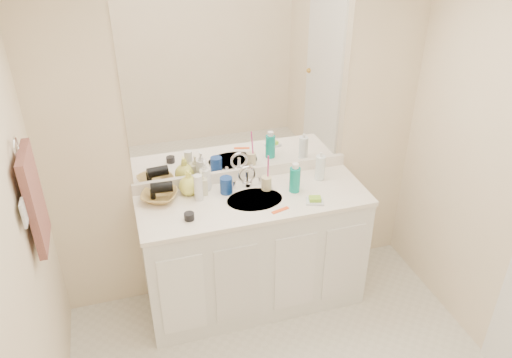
{
  "coord_description": "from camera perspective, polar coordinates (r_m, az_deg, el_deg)",
  "views": [
    {
      "loc": [
        -0.78,
        -1.62,
        2.62
      ],
      "look_at": [
        0.0,
        0.97,
        1.05
      ],
      "focal_mm": 35.0,
      "sensor_mm": 36.0,
      "label": 1
    }
  ],
  "objects": [
    {
      "name": "wall_left",
      "position": [
        2.22,
        -26.51,
        -13.75
      ],
      "size": [
        0.02,
        2.6,
        2.4
      ],
      "primitive_type": "cube",
      "color": "#F8E4C2",
      "rests_on": "floor"
    },
    {
      "name": "wall_back",
      "position": [
        3.34,
        -1.62,
        4.9
      ],
      "size": [
        2.6,
        0.02,
        2.4
      ],
      "primitive_type": "cube",
      "color": "#F8E4C2",
      "rests_on": "floor"
    },
    {
      "name": "soap_bottle_yellow",
      "position": [
        3.3,
        -7.68,
        -0.35
      ],
      "size": [
        0.14,
        0.14,
        0.17
      ],
      "primitive_type": "imported",
      "rotation": [
        0.0,
        0.0,
        -0.03
      ],
      "color": "#E9EC5C",
      "rests_on": "countertop"
    },
    {
      "name": "sink_basin",
      "position": [
        3.26,
        -0.15,
        -2.52
      ],
      "size": [
        0.37,
        0.37,
        0.02
      ],
      "primitive_type": "cylinder",
      "color": "beige",
      "rests_on": "countertop"
    },
    {
      "name": "towel_ring",
      "position": [
        2.67,
        -25.73,
        3.26
      ],
      "size": [
        0.01,
        0.11,
        0.11
      ],
      "primitive_type": "torus",
      "rotation": [
        0.0,
        1.57,
        0.0
      ],
      "color": "silver",
      "rests_on": "wall_left"
    },
    {
      "name": "orange_comb",
      "position": [
        3.14,
        2.8,
        -3.58
      ],
      "size": [
        0.12,
        0.06,
        0.01
      ],
      "primitive_type": "cube",
      "rotation": [
        0.0,
        0.0,
        0.28
      ],
      "color": "#F24D19",
      "rests_on": "countertop"
    },
    {
      "name": "soap_dish",
      "position": [
        3.24,
        6.73,
        -2.55
      ],
      "size": [
        0.14,
        0.12,
        0.01
      ],
      "primitive_type": "cube",
      "rotation": [
        0.0,
        0.0,
        -0.34
      ],
      "color": "silver",
      "rests_on": "countertop"
    },
    {
      "name": "dark_jar",
      "position": [
        3.07,
        -7.64,
        -4.25
      ],
      "size": [
        0.08,
        0.08,
        0.04
      ],
      "primitive_type": "cylinder",
      "rotation": [
        0.0,
        0.0,
        -0.38
      ],
      "color": "black",
      "rests_on": "countertop"
    },
    {
      "name": "clear_pump_bottle",
      "position": [
        3.46,
        7.34,
        1.29
      ],
      "size": [
        0.09,
        0.09,
        0.18
      ],
      "primitive_type": "cylinder",
      "rotation": [
        0.0,
        0.0,
        0.39
      ],
      "color": "white",
      "rests_on": "countertop"
    },
    {
      "name": "mirror",
      "position": [
        3.2,
        -1.68,
        10.7
      ],
      "size": [
        1.48,
        0.01,
        1.2
      ],
      "primitive_type": "cube",
      "color": "white",
      "rests_on": "wall_back"
    },
    {
      "name": "extra_white_bottle",
      "position": [
        3.22,
        -6.6,
        -0.98
      ],
      "size": [
        0.06,
        0.06,
        0.18
      ],
      "primitive_type": "cylinder",
      "rotation": [
        0.0,
        0.0,
        0.12
      ],
      "color": "white",
      "rests_on": "countertop"
    },
    {
      "name": "backsplash",
      "position": [
        3.46,
        -1.49,
        0.61
      ],
      "size": [
        1.52,
        0.03,
        0.08
      ],
      "primitive_type": "cube",
      "color": "white",
      "rests_on": "countertop"
    },
    {
      "name": "green_soap",
      "position": [
        3.23,
        6.75,
        -2.28
      ],
      "size": [
        0.09,
        0.07,
        0.03
      ],
      "primitive_type": "cube",
      "rotation": [
        0.0,
        0.0,
        -0.26
      ],
      "color": "#88C530",
      "rests_on": "soap_dish"
    },
    {
      "name": "countertop",
      "position": [
        3.27,
        -0.25,
        -2.38
      ],
      "size": [
        1.52,
        0.57,
        0.03
      ],
      "primitive_type": "cube",
      "color": "white",
      "rests_on": "vanity_cabinet"
    },
    {
      "name": "wicker_basket",
      "position": [
        3.29,
        -10.97,
        -1.92
      ],
      "size": [
        0.3,
        0.3,
        0.06
      ],
      "primitive_type": "imported",
      "rotation": [
        0.0,
        0.0,
        -0.39
      ],
      "color": "#A68243",
      "rests_on": "countertop"
    },
    {
      "name": "hair_dryer",
      "position": [
        3.26,
        -10.72,
        -0.94
      ],
      "size": [
        0.15,
        0.08,
        0.07
      ],
      "primitive_type": "cylinder",
      "rotation": [
        0.0,
        1.57,
        -0.09
      ],
      "color": "black",
      "rests_on": "wicker_basket"
    },
    {
      "name": "soap_bottle_cream",
      "position": [
        3.29,
        -6.25,
        -0.35
      ],
      "size": [
        0.09,
        0.09,
        0.17
      ],
      "primitive_type": "imported",
      "rotation": [
        0.0,
        0.0,
        -0.16
      ],
      "color": "beige",
      "rests_on": "countertop"
    },
    {
      "name": "tan_cup",
      "position": [
        3.34,
        1.2,
        -0.48
      ],
      "size": [
        0.09,
        0.09,
        0.09
      ],
      "primitive_type": "cylinder",
      "rotation": [
        0.0,
        0.0,
        -0.3
      ],
      "color": "beige",
      "rests_on": "countertop"
    },
    {
      "name": "hand_towel",
      "position": [
        2.8,
        -24.0,
        -2.14
      ],
      "size": [
        0.04,
        0.32,
        0.55
      ],
      "primitive_type": "cube",
      "color": "brown",
      "rests_on": "towel_ring"
    },
    {
      "name": "mouthwash_bottle",
      "position": [
        3.31,
        4.46,
        -0.09
      ],
      "size": [
        0.08,
        0.08,
        0.17
      ],
      "primitive_type": "cylinder",
      "rotation": [
        0.0,
        0.0,
        -0.14
      ],
      "color": "#0C9483",
      "rests_on": "countertop"
    },
    {
      "name": "soap_bottle_white",
      "position": [
        3.32,
        -5.83,
        0.42
      ],
      "size": [
        0.09,
        0.09,
        0.21
      ],
      "primitive_type": "imported",
      "rotation": [
        0.0,
        0.0,
        -0.15
      ],
      "color": "white",
      "rests_on": "countertop"
    },
    {
      "name": "toothbrush",
      "position": [
        3.29,
        1.39,
        1.1
      ],
      "size": [
        0.02,
        0.04,
        0.22
      ],
      "primitive_type": "cylinder",
      "rotation": [
        0.14,
        0.0,
        -0.24
      ],
      "color": "#DA3987",
      "rests_on": "tan_cup"
    },
    {
      "name": "switch_plate",
      "position": [
        2.61,
        -25.01,
        -3.53
      ],
      "size": [
        0.01,
        0.08,
        0.13
      ],
      "primitive_type": "cube",
      "color": "white",
      "rests_on": "wall_left"
    },
    {
      "name": "faucet",
      "position": [
        3.37,
        -1.03,
        0.02
      ],
      "size": [
        0.02,
        0.02,
        0.11
      ],
      "primitive_type": "cylinder",
      "color": "silver",
      "rests_on": "countertop"
    },
    {
      "name": "blue_mug",
      "position": [
        3.3,
        -3.42,
        -0.72
      ],
      "size": [
        0.1,
        0.1,
        0.11
      ],
      "primitive_type": "cylinder",
      "rotation": [
        0.0,
        0.0,
        0.18
      ],
      "color": "navy",
      "rests_on": "countertop"
    },
    {
      "name": "vanity_cabinet",
      "position": [
        3.53,
        -0.24,
        -8.41
      ],
      "size": [
        1.5,
        0.55,
        0.85
      ],
      "primitive_type": "cube",
      "color": "white",
      "rests_on": "floor"
    }
  ]
}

